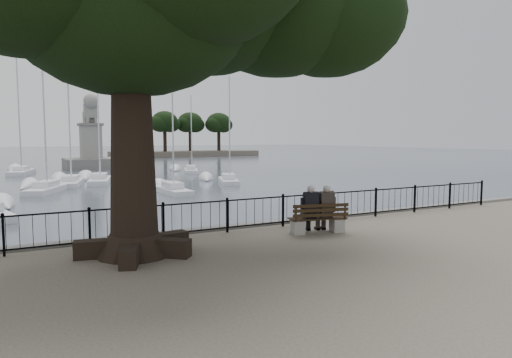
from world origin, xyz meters
TOP-DOWN VIEW (x-y plane):
  - harbor at (0.00, 3.00)m, footprint 260.00×260.00m
  - railing at (0.00, 2.50)m, footprint 22.06×0.06m
  - bench at (1.40, 1.11)m, footprint 1.84×0.95m
  - person_left at (1.18, 1.28)m, footprint 0.54×0.79m
  - person_right at (1.68, 1.15)m, footprint 0.54×0.79m
  - lion_monument at (2.00, 49.93)m, footprint 6.37×6.37m
  - sailboat_b at (-4.65, 25.36)m, footprint 3.56×5.46m
  - sailboat_c at (3.07, 20.61)m, footprint 1.51×4.94m
  - sailboat_d at (9.51, 25.26)m, footprint 2.84×5.06m
  - sailboat_f at (-0.22, 30.45)m, footprint 2.84×5.90m
  - sailboat_g at (10.79, 38.02)m, footprint 2.85×5.13m
  - sailboat_h at (-5.94, 43.99)m, footprint 3.01×6.36m
  - sailboat_i at (-2.59, 29.60)m, footprint 2.76×5.71m
  - far_shore at (25.54, 79.46)m, footprint 30.00×8.60m

SIDE VIEW (x-z plane):
  - sailboat_g at x=10.79m, z-range -5.08..3.64m
  - sailboat_c at x=3.07m, z-range -5.27..3.85m
  - sailboat_d at x=9.51m, z-range -5.30..3.89m
  - sailboat_i at x=-2.59m, z-range -6.47..5.15m
  - sailboat_b at x=-4.65m, z-range -6.43..5.12m
  - sailboat_f at x=-0.22m, z-range -7.01..5.73m
  - sailboat_h at x=-5.94m, z-range -7.29..6.02m
  - harbor at x=0.00m, z-range -1.10..0.10m
  - bench at x=1.40m, z-range -0.14..0.79m
  - railing at x=0.00m, z-range 0.06..1.06m
  - person_left at x=1.18m, z-range -0.06..1.42m
  - person_right at x=1.68m, z-range -0.06..1.42m
  - lion_monument at x=2.00m, z-range -3.29..6.01m
  - far_shore at x=25.54m, z-range -1.59..7.59m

